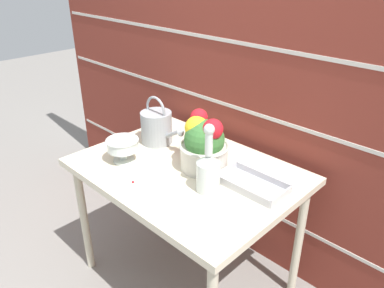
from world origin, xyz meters
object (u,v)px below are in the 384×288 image
Objects in this scene: crystal_pedestal_bowl at (123,146)px; wire_tray at (252,185)px; flower_planter at (204,144)px; glass_decanter at (208,169)px; watering_can at (157,127)px.

wire_tray is at bearing 23.09° from crystal_pedestal_bowl.
crystal_pedestal_bowl is at bearing -144.57° from flower_planter.
flower_planter reaches higher than crystal_pedestal_bowl.
glass_decanter reaches higher than crystal_pedestal_bowl.
flower_planter is 0.88× the size of glass_decanter.
glass_decanter reaches higher than watering_can.
crystal_pedestal_bowl is 0.50m from glass_decanter.
flower_planter is 0.21m from glass_decanter.
wire_tray is (0.28, 0.02, -0.12)m from flower_planter.
glass_decanter is 1.02× the size of wire_tray.
flower_planter is 0.90× the size of wire_tray.
flower_planter reaches higher than wire_tray.
glass_decanter is (0.15, -0.14, -0.02)m from flower_planter.
glass_decanter is (0.49, 0.10, 0.02)m from crystal_pedestal_bowl.
crystal_pedestal_bowl is 0.52× the size of glass_decanter.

